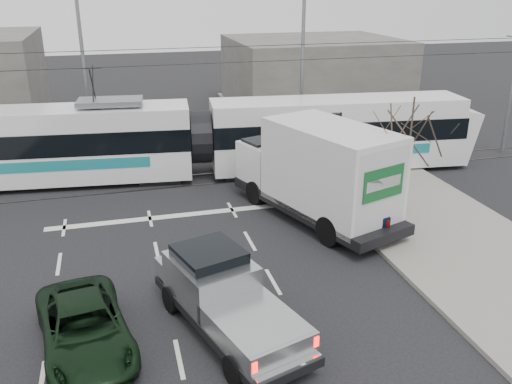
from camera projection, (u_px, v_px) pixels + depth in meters
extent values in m
plane|color=black|center=(221.00, 289.00, 16.88)|extent=(120.00, 120.00, 0.00)
cube|color=gray|center=(472.00, 252.00, 19.02)|extent=(6.00, 60.00, 0.15)
cube|color=#33302D|center=(179.00, 181.00, 25.87)|extent=(60.00, 1.60, 0.03)
cube|color=slate|center=(313.00, 73.00, 40.43)|extent=(12.00, 10.00, 5.00)
cylinder|color=#47382B|center=(404.00, 192.00, 20.40)|extent=(0.14, 0.14, 2.75)
cylinder|color=#47382B|center=(411.00, 128.00, 19.49)|extent=(0.07, 0.07, 2.25)
cylinder|color=black|center=(338.00, 153.00, 23.60)|extent=(0.12, 0.12, 3.60)
cube|color=black|center=(336.00, 124.00, 23.08)|extent=(0.28, 0.28, 0.95)
cylinder|color=#FF0C07|center=(333.00, 118.00, 22.93)|extent=(0.06, 0.20, 0.20)
cylinder|color=orange|center=(332.00, 124.00, 23.04)|extent=(0.06, 0.20, 0.20)
cylinder|color=#05330C|center=(332.00, 131.00, 23.15)|extent=(0.06, 0.20, 0.20)
cube|color=white|center=(340.00, 143.00, 23.28)|extent=(0.02, 0.30, 0.40)
cylinder|color=slate|center=(302.00, 68.00, 29.63)|extent=(0.20, 0.20, 9.00)
cylinder|color=slate|center=(84.00, 71.00, 28.66)|extent=(0.20, 0.20, 9.00)
cylinder|color=black|center=(173.00, 65.00, 23.86)|extent=(60.00, 0.03, 0.03)
cylinder|color=black|center=(172.00, 48.00, 23.61)|extent=(60.00, 0.03, 0.03)
cylinder|color=slate|center=(512.00, 90.00, 28.93)|extent=(0.20, 0.20, 7.00)
cube|color=white|center=(56.00, 163.00, 25.33)|extent=(12.69, 3.89, 1.51)
cube|color=black|center=(53.00, 139.00, 24.91)|extent=(12.75, 3.92, 1.03)
cube|color=white|center=(50.00, 119.00, 24.57)|extent=(12.68, 3.78, 0.96)
cube|color=#19757E|center=(50.00, 166.00, 24.02)|extent=(8.69, 0.92, 0.48)
cube|color=white|center=(336.00, 150.00, 27.33)|extent=(12.69, 3.89, 1.51)
cube|color=black|center=(337.00, 127.00, 26.90)|extent=(12.75, 3.92, 1.03)
cube|color=white|center=(338.00, 109.00, 26.56)|extent=(12.68, 3.78, 0.96)
cube|color=#19757E|center=(344.00, 152.00, 26.01)|extent=(8.69, 0.92, 0.48)
cylinder|color=black|center=(201.00, 137.00, 25.98)|extent=(1.22, 2.60, 2.51)
cube|color=slate|center=(110.00, 102.00, 24.71)|extent=(3.05, 1.86, 0.24)
cube|color=black|center=(160.00, 174.00, 26.33)|extent=(2.16, 2.41, 0.35)
cube|color=black|center=(243.00, 170.00, 26.93)|extent=(2.16, 2.41, 0.35)
cube|color=black|center=(398.00, 162.00, 28.13)|extent=(2.16, 2.41, 0.35)
cube|color=black|center=(230.00, 316.00, 14.60)|extent=(3.56, 6.01, 0.24)
cube|color=#A5A8AA|center=(211.00, 277.00, 15.16)|extent=(2.54, 2.85, 1.13)
cube|color=black|center=(209.00, 257.00, 15.02)|extent=(2.10, 2.12, 0.54)
cube|color=#A5A8AA|center=(190.00, 264.00, 16.31)|extent=(2.08, 1.53, 0.54)
cube|color=#A5A8AA|center=(254.00, 327.00, 13.48)|extent=(2.60, 3.01, 0.64)
cube|color=silver|center=(289.00, 369.00, 12.41)|extent=(1.77, 0.71, 0.18)
cube|color=#FF0C07|center=(254.00, 367.00, 11.94)|extent=(0.15, 0.12, 0.27)
cube|color=#FF0C07|center=(316.00, 341.00, 12.80)|extent=(0.15, 0.12, 0.27)
cylinder|color=black|center=(172.00, 299.00, 15.64)|extent=(0.50, 0.83, 0.78)
cylinder|color=black|center=(226.00, 282.00, 16.54)|extent=(0.50, 0.83, 0.78)
cylinder|color=black|center=(235.00, 371.00, 12.78)|extent=(0.50, 0.83, 0.78)
cylinder|color=black|center=(297.00, 345.00, 13.68)|extent=(0.50, 0.83, 0.78)
cube|color=black|center=(315.00, 203.00, 21.79)|extent=(5.14, 8.34, 0.39)
cube|color=white|center=(272.00, 161.00, 23.75)|extent=(3.05, 2.63, 1.80)
cube|color=black|center=(270.00, 145.00, 23.62)|extent=(2.51, 1.92, 0.68)
cube|color=silver|center=(330.00, 169.00, 20.57)|extent=(4.31, 5.95, 3.32)
cube|color=silver|center=(382.00, 190.00, 18.52)|extent=(2.27, 0.83, 2.92)
cube|color=#125224|center=(384.00, 183.00, 18.38)|extent=(1.80, 0.64, 1.13)
cube|color=black|center=(383.00, 240.00, 18.97)|extent=(2.39, 1.06, 0.20)
cylinder|color=black|center=(256.00, 193.00, 23.15)|extent=(0.65, 1.07, 1.01)
cylinder|color=black|center=(299.00, 182.00, 24.39)|extent=(0.65, 1.07, 1.01)
cylinder|color=black|center=(329.00, 231.00, 19.49)|extent=(0.69, 1.18, 1.13)
cylinder|color=black|center=(376.00, 216.00, 20.73)|extent=(0.69, 1.18, 1.13)
cube|color=black|center=(342.00, 214.00, 21.02)|extent=(1.81, 4.67, 0.23)
cube|color=black|center=(334.00, 191.00, 21.53)|extent=(1.72, 1.98, 1.07)
cube|color=black|center=(334.00, 177.00, 21.41)|extent=(1.49, 1.42, 0.51)
cube|color=black|center=(323.00, 187.00, 22.60)|extent=(1.65, 0.87, 0.51)
cube|color=black|center=(354.00, 216.00, 19.97)|extent=(1.72, 2.12, 0.60)
cube|color=silver|center=(369.00, 236.00, 18.99)|extent=(1.58, 0.20, 0.17)
cube|color=#590505|center=(349.00, 228.00, 18.75)|extent=(0.13, 0.08, 0.26)
cube|color=#590505|center=(388.00, 223.00, 19.14)|extent=(0.13, 0.08, 0.26)
cylinder|color=black|center=(309.00, 205.00, 22.19)|extent=(0.27, 0.75, 0.74)
cylinder|color=black|center=(344.00, 201.00, 22.60)|extent=(0.27, 0.75, 0.74)
cylinder|color=black|center=(339.00, 236.00, 19.54)|extent=(0.27, 0.75, 0.74)
cylinder|color=black|center=(379.00, 231.00, 19.95)|extent=(0.27, 0.75, 0.74)
imported|color=black|center=(85.00, 328.00, 13.91)|extent=(2.87, 4.93, 1.29)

